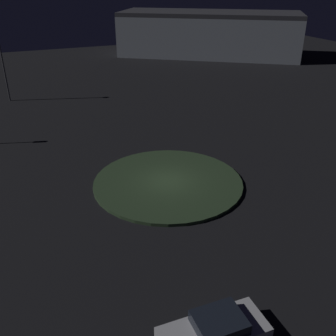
{
  "coord_description": "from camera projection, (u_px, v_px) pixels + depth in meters",
  "views": [
    {
      "loc": [
        -9.31,
        -22.27,
        13.56
      ],
      "look_at": [
        0.0,
        0.0,
        1.26
      ],
      "focal_mm": 40.84,
      "sensor_mm": 36.0,
      "label": 1
    }
  ],
  "objects": [
    {
      "name": "ground_plane",
      "position": [
        168.0,
        183.0,
        27.66
      ],
      "size": [
        119.67,
        119.67,
        0.0
      ],
      "primitive_type": "plane",
      "color": "black"
    },
    {
      "name": "roundabout_island",
      "position": [
        168.0,
        182.0,
        27.61
      ],
      "size": [
        10.73,
        10.73,
        0.22
      ],
      "primitive_type": "cylinder",
      "color": "#2D4228",
      "rests_on": "ground_plane"
    },
    {
      "name": "car_silver",
      "position": [
        215.0,
        331.0,
        15.38
      ],
      "size": [
        4.46,
        2.15,
        1.4
      ],
      "rotation": [
        0.0,
        0.0,
        3.12
      ],
      "color": "silver",
      "rests_on": "ground_plane"
    },
    {
      "name": "streetlamp_north",
      "position": [
        0.0,
        46.0,
        42.91
      ],
      "size": [
        0.54,
        0.54,
        9.7
      ],
      "color": "#4C4C51",
      "rests_on": "ground_plane"
    },
    {
      "name": "store_building",
      "position": [
        209.0,
        34.0,
        69.61
      ],
      "size": [
        32.87,
        27.57,
        7.58
      ],
      "rotation": [
        0.0,
        0.0,
        2.54
      ],
      "color": "#8C939E",
      "rests_on": "ground_plane"
    }
  ]
}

